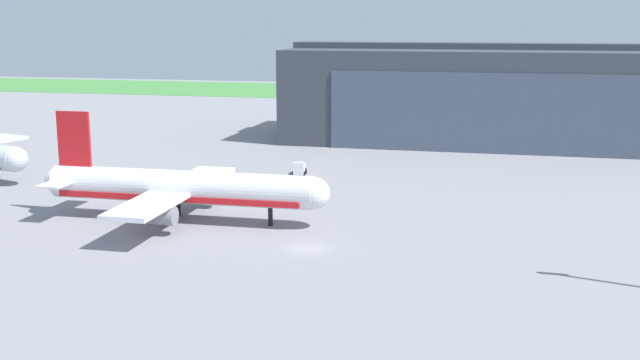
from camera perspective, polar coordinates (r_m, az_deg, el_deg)
The scene contains 5 objects.
ground_plane at distance 82.84m, azimuth -0.93°, elevation -5.08°, with size 440.00×440.00×0.00m, color gray.
grass_field_strip at distance 262.71m, azimuth 9.16°, elevation 6.32°, with size 440.00×56.00×0.08m, color #468A41.
maintenance_hangar at distance 159.77m, azimuth 14.39°, elevation 6.07°, with size 90.75×32.81×19.53m.
airliner_near_left at distance 94.84m, azimuth -10.15°, elevation -0.60°, with size 36.47×28.90×12.99m.
stair_truck at distance 121.28m, azimuth -1.54°, elevation 0.84°, with size 2.61×4.53×2.33m.
Camera 1 is at (19.80, -76.82, 23.87)m, focal length 43.43 mm.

